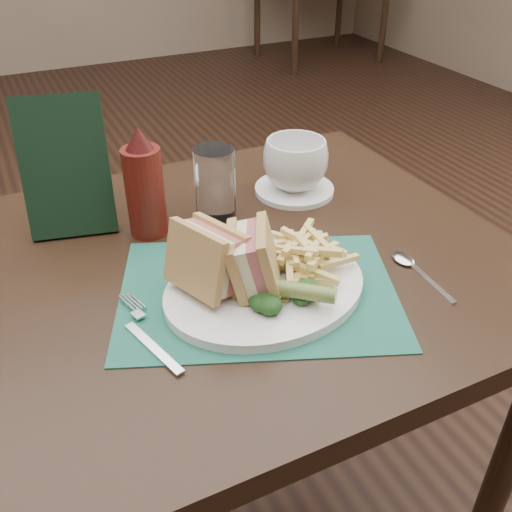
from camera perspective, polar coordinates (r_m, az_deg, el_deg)
The scene contains 18 objects.
floor at distance 1.75m, azimuth -8.80°, elevation -12.30°, with size 7.00×7.00×0.00m, color black.
wall_back at distance 4.86m, azimuth -22.49°, elevation 16.52°, with size 6.00×6.00×0.00m, color gray.
table_main at distance 1.15m, azimuth -2.30°, elevation -15.74°, with size 0.90×0.75×0.75m, color black, non-canonical shape.
table_bg_right at distance 4.87m, azimuth 6.39°, elevation 23.31°, with size 0.90×0.75×0.75m, color black, non-canonical shape.
placemat at distance 0.83m, azimuth 0.21°, elevation -3.60°, with size 0.40×0.28×0.00m, color #1B5948.
plate at distance 0.82m, azimuth 0.91°, elevation -3.23°, with size 0.30×0.24×0.01m, color white, non-canonical shape.
sandwich_half_a at distance 0.77m, azimuth -6.13°, elevation -0.86°, with size 0.06×0.10×0.09m, color tan, non-canonical shape.
sandwich_half_b at distance 0.78m, azimuth -1.82°, elevation -0.21°, with size 0.06×0.09×0.09m, color tan, non-canonical shape.
kale_garnish at distance 0.77m, azimuth 2.80°, elevation -3.92°, with size 0.11×0.08×0.03m, color #143413, non-canonical shape.
pickle_spear at distance 0.77m, azimuth 3.59°, elevation -3.38°, with size 0.02×0.02×0.12m, color #546928.
fries_pile at distance 0.84m, azimuth 4.88°, elevation 0.87°, with size 0.18×0.20×0.06m, color #E9CD74, non-canonical shape.
fork at distance 0.76m, azimuth -10.91°, elevation -7.39°, with size 0.03×0.17×0.01m, color silver, non-canonical shape.
spoon at distance 0.89m, azimuth 16.28°, elevation -1.67°, with size 0.03×0.15×0.01m, color silver, non-canonical shape.
saucer at distance 1.09m, azimuth 3.85°, elevation 6.66°, with size 0.15×0.15×0.01m, color white.
coffee_cup at distance 1.07m, azimuth 3.95°, elevation 9.15°, with size 0.12×0.12×0.09m, color white.
drinking_glass at distance 0.98m, azimuth -4.11°, elevation 7.12°, with size 0.07×0.07×0.13m, color white.
ketchup_bottle at distance 0.94m, azimuth -11.16°, elevation 7.26°, with size 0.06×0.06×0.19m, color #4F130D, non-canonical shape.
check_presenter at distance 0.98m, azimuth -18.53°, elevation 8.45°, with size 0.14×0.01×0.23m, color black.
Camera 1 is at (-0.28, -1.19, 1.25)m, focal length 40.00 mm.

